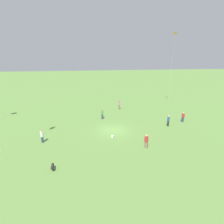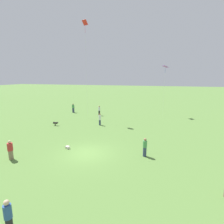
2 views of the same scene
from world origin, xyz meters
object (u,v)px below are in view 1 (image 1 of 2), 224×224
picnic_bag_1 (112,137)px  person_4 (119,105)px  person_1 (146,141)px  person_3 (168,121)px  dog_0 (53,166)px  person_7 (183,117)px  person_5 (102,114)px  person_6 (42,136)px  kite_1 (174,40)px

picnic_bag_1 → person_4: bearing=-106.1°
person_1 → person_3: bearing=-53.4°
dog_0 → person_7: bearing=23.2°
person_5 → person_6: 11.13m
person_1 → person_7: 11.55m
person_1 → person_6: person_6 is taller
person_1 → dog_0: bearing=94.5°
person_6 → kite_1: 30.36m
person_4 → person_6: person_4 is taller
person_5 → person_4: bearing=86.7°
person_5 → person_6: (8.40, 7.31, 0.03)m
person_4 → dog_0: 21.21m
person_5 → picnic_bag_1: person_5 is taller
person_6 → picnic_bag_1: (-8.82, 0.13, -0.75)m
person_4 → person_6: (12.46, 12.46, -0.07)m
picnic_bag_1 → dog_0: bearing=40.9°
person_5 → dog_0: (6.36, 13.31, -0.45)m
person_3 → person_5: bearing=1.9°
kite_1 → dog_0: (21.85, 19.85, -13.12)m
person_6 → kite_1: kite_1 is taller
person_6 → person_1: bearing=13.8°
person_6 → dog_0: bearing=-41.0°
person_4 → picnic_bag_1: size_ratio=3.79×
person_7 → kite_1: bearing=56.9°
person_3 → dog_0: bearing=57.0°
person_3 → person_4: bearing=-32.1°
person_5 → kite_1: (-15.49, -6.54, 12.66)m
person_1 → picnic_bag_1: 4.86m
person_6 → person_7: person_6 is taller
person_7 → person_1: bearing=-160.0°
person_1 → person_4: 16.04m
kite_1 → person_7: bearing=162.6°
picnic_bag_1 → person_3: bearing=-165.0°
person_5 → kite_1: bearing=57.8°
person_5 → picnic_bag_1: (-0.42, 7.44, -0.72)m
person_1 → person_5: 11.52m
person_3 → person_7: person_3 is taller
kite_1 → picnic_bag_1: 24.52m
dog_0 → person_1: bearing=10.0°
person_4 → picnic_bag_1: 13.14m
person_7 → dog_0: person_7 is taller
person_6 → person_7: size_ratio=1.05×
person_7 → kite_1: 16.53m
person_3 → picnic_bag_1: person_3 is taller
person_6 → person_4: bearing=75.2°
person_3 → person_6: bearing=36.8°
kite_1 → picnic_bag_1: (15.06, 13.98, -13.38)m
kite_1 → person_3: bearing=150.1°
person_3 → picnic_bag_1: 9.50m
person_4 → picnic_bag_1: bearing=-127.2°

